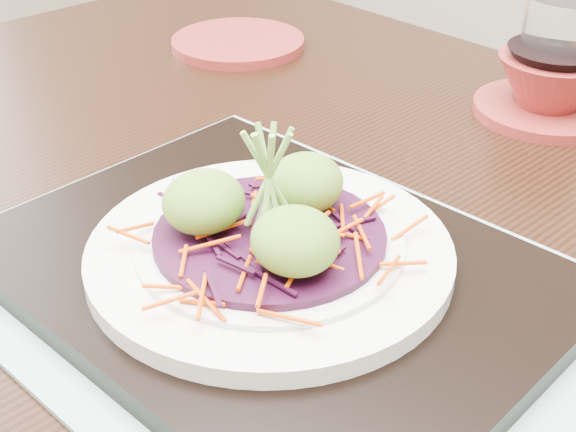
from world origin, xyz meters
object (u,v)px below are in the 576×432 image
Objects in this scene: white_plate at (270,251)px; terracotta_side_plate at (238,43)px; terracotta_bowl_set at (549,89)px; serving_tray at (270,272)px; dining_table at (331,338)px; water_glass at (560,54)px.

white_plate is 0.48m from terracotta_side_plate.
serving_tray is at bearing -95.31° from terracotta_bowl_set.
terracotta_bowl_set reaches higher than dining_table.
terracotta_bowl_set is at bearing 90.98° from dining_table.
water_glass is at bearing 85.26° from white_plate.
water_glass is (0.03, 0.41, 0.04)m from serving_tray.
serving_tray reaches higher than terracotta_side_plate.
dining_table is at bearing -97.68° from terracotta_bowl_set.
white_plate is (-0.00, -0.00, 0.02)m from serving_tray.
dining_table is 0.37m from water_glass.
serving_tray is 0.02m from white_plate.
serving_tray is at bearing 45.00° from white_plate.
white_plate is at bearing -95.31° from terracotta_bowl_set.
white_plate is at bearing -78.00° from dining_table.
terracotta_bowl_set is at bearing 84.69° from white_plate.
water_glass is (0.04, 0.33, 0.16)m from dining_table.
dining_table is 0.44m from terracotta_side_plate.
water_glass is 0.69× the size of terracotta_bowl_set.
water_glass is (0.03, 0.41, 0.03)m from white_plate.
serving_tray is 2.40× the size of terracotta_side_plate.
terracotta_side_plate is (-0.33, 0.26, 0.11)m from dining_table.
terracotta_side_plate is (-0.33, 0.35, -0.02)m from white_plate.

